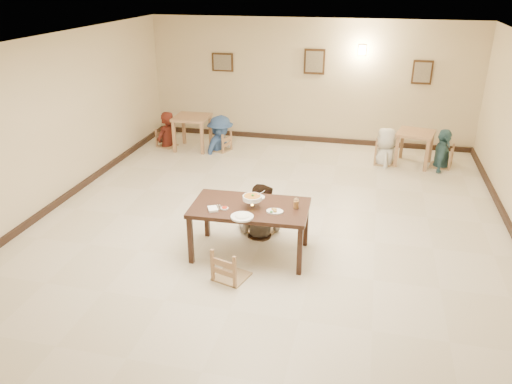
% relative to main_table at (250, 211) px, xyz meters
% --- Properties ---
extents(floor, '(10.00, 10.00, 0.00)m').
position_rel_main_table_xyz_m(floor, '(0.08, 0.79, -0.73)').
color(floor, beige).
rests_on(floor, ground).
extents(ceiling, '(10.00, 10.00, 0.00)m').
position_rel_main_table_xyz_m(ceiling, '(0.08, 0.79, 2.27)').
color(ceiling, white).
rests_on(ceiling, wall_back).
extents(wall_back, '(10.00, 0.00, 10.00)m').
position_rel_main_table_xyz_m(wall_back, '(0.08, 5.79, 0.77)').
color(wall_back, beige).
rests_on(wall_back, floor).
extents(wall_front, '(10.00, 0.00, 10.00)m').
position_rel_main_table_xyz_m(wall_front, '(0.08, -4.21, 0.77)').
color(wall_front, beige).
rests_on(wall_front, floor).
extents(wall_left, '(0.00, 10.00, 10.00)m').
position_rel_main_table_xyz_m(wall_left, '(-3.92, 0.79, 0.77)').
color(wall_left, beige).
rests_on(wall_left, floor).
extents(baseboard_back, '(8.00, 0.06, 0.12)m').
position_rel_main_table_xyz_m(baseboard_back, '(0.08, 5.76, -0.67)').
color(baseboard_back, black).
rests_on(baseboard_back, floor).
extents(baseboard_left, '(0.06, 10.00, 0.12)m').
position_rel_main_table_xyz_m(baseboard_left, '(-3.89, 0.79, -0.67)').
color(baseboard_left, black).
rests_on(baseboard_left, floor).
extents(picture_a, '(0.55, 0.04, 0.45)m').
position_rel_main_table_xyz_m(picture_a, '(-2.12, 5.75, 1.17)').
color(picture_a, '#342011').
rests_on(picture_a, wall_back).
extents(picture_b, '(0.50, 0.04, 0.60)m').
position_rel_main_table_xyz_m(picture_b, '(0.18, 5.75, 1.27)').
color(picture_b, '#342011').
rests_on(picture_b, wall_back).
extents(picture_c, '(0.45, 0.04, 0.55)m').
position_rel_main_table_xyz_m(picture_c, '(2.68, 5.75, 1.12)').
color(picture_c, '#342011').
rests_on(picture_c, wall_back).
extents(wall_sconce, '(0.16, 0.05, 0.22)m').
position_rel_main_table_xyz_m(wall_sconce, '(1.28, 5.75, 1.57)').
color(wall_sconce, '#FFD88C').
rests_on(wall_sconce, wall_back).
extents(main_table, '(1.76, 1.03, 0.81)m').
position_rel_main_table_xyz_m(main_table, '(0.00, 0.00, 0.00)').
color(main_table, '#341C12').
rests_on(main_table, floor).
extents(chair_far, '(0.51, 0.51, 1.08)m').
position_rel_main_table_xyz_m(chair_far, '(-0.00, 0.82, -0.19)').
color(chair_far, tan).
rests_on(chair_far, floor).
extents(chair_near, '(0.44, 0.44, 0.93)m').
position_rel_main_table_xyz_m(chair_near, '(-0.10, -0.69, -0.26)').
color(chair_near, tan).
rests_on(chair_near, floor).
extents(main_diner, '(0.97, 0.84, 1.72)m').
position_rel_main_table_xyz_m(main_diner, '(-0.01, 0.70, 0.14)').
color(main_diner, gray).
rests_on(main_diner, floor).
extents(curry_warmer, '(0.31, 0.28, 0.25)m').
position_rel_main_table_xyz_m(curry_warmer, '(0.04, -0.03, 0.23)').
color(curry_warmer, silver).
rests_on(curry_warmer, main_table).
extents(rice_plate_far, '(0.29, 0.29, 0.07)m').
position_rel_main_table_xyz_m(rice_plate_far, '(0.01, 0.30, 0.10)').
color(rice_plate_far, white).
rests_on(rice_plate_far, main_table).
extents(rice_plate_near, '(0.32, 0.32, 0.07)m').
position_rel_main_table_xyz_m(rice_plate_near, '(-0.02, -0.40, 0.10)').
color(rice_plate_near, white).
rests_on(rice_plate_near, main_table).
extents(fried_plate, '(0.24, 0.24, 0.05)m').
position_rel_main_table_xyz_m(fried_plate, '(0.40, -0.12, 0.10)').
color(fried_plate, white).
rests_on(fried_plate, main_table).
extents(chili_dish, '(0.11, 0.11, 0.02)m').
position_rel_main_table_xyz_m(chili_dish, '(-0.34, -0.18, 0.09)').
color(chili_dish, white).
rests_on(chili_dish, main_table).
extents(napkin_cutlery, '(0.23, 0.28, 0.03)m').
position_rel_main_table_xyz_m(napkin_cutlery, '(-0.49, -0.25, 0.10)').
color(napkin_cutlery, white).
rests_on(napkin_cutlery, main_table).
extents(drink_glass, '(0.08, 0.08, 0.15)m').
position_rel_main_table_xyz_m(drink_glass, '(0.67, 0.08, 0.15)').
color(drink_glass, white).
rests_on(drink_glass, main_table).
extents(bg_table_left, '(0.83, 0.83, 0.81)m').
position_rel_main_table_xyz_m(bg_table_left, '(-2.55, 4.53, -0.05)').
color(bg_table_left, '#A87A54').
rests_on(bg_table_left, floor).
extents(bg_table_right, '(0.90, 0.90, 0.76)m').
position_rel_main_table_xyz_m(bg_table_right, '(2.62, 4.61, -0.11)').
color(bg_table_right, '#A87A54').
rests_on(bg_table_right, floor).
extents(bg_chair_ll, '(0.41, 0.41, 0.87)m').
position_rel_main_table_xyz_m(bg_chair_ll, '(-3.24, 4.55, -0.29)').
color(bg_chair_ll, tan).
rests_on(bg_chair_ll, floor).
extents(bg_chair_lr, '(0.41, 0.41, 0.88)m').
position_rel_main_table_xyz_m(bg_chair_lr, '(-1.86, 4.56, -0.29)').
color(bg_chair_lr, tan).
rests_on(bg_chair_lr, floor).
extents(bg_chair_rl, '(0.46, 0.46, 0.98)m').
position_rel_main_table_xyz_m(bg_chair_rl, '(2.01, 4.54, -0.24)').
color(bg_chair_rl, tan).
rests_on(bg_chair_rl, floor).
extents(bg_chair_rr, '(0.44, 0.44, 0.93)m').
position_rel_main_table_xyz_m(bg_chair_rr, '(3.23, 4.63, -0.26)').
color(bg_chair_rr, tan).
rests_on(bg_chair_rr, floor).
extents(bg_diner_a, '(0.60, 0.74, 1.75)m').
position_rel_main_table_xyz_m(bg_diner_a, '(-3.24, 4.55, 0.15)').
color(bg_diner_a, '#501A12').
rests_on(bg_diner_a, floor).
extents(bg_diner_b, '(0.91, 1.24, 1.71)m').
position_rel_main_table_xyz_m(bg_diner_b, '(-1.86, 4.56, 0.13)').
color(bg_diner_b, '#345690').
rests_on(bg_diner_b, floor).
extents(bg_diner_c, '(0.57, 0.84, 1.65)m').
position_rel_main_table_xyz_m(bg_diner_c, '(2.01, 4.54, 0.10)').
color(bg_diner_c, silver).
rests_on(bg_diner_c, floor).
extents(bg_diner_d, '(0.58, 1.05, 1.71)m').
position_rel_main_table_xyz_m(bg_diner_d, '(3.23, 4.63, 0.13)').
color(bg_diner_d, '#416F7B').
rests_on(bg_diner_d, floor).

